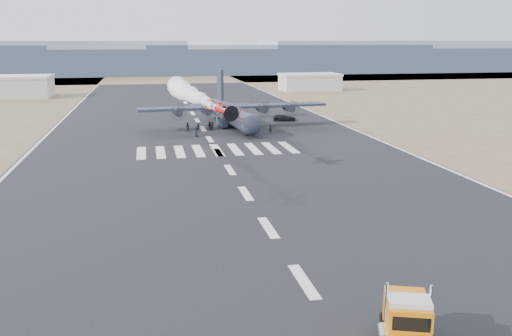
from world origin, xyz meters
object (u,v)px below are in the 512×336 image
object	(u,v)px
support_vehicle	(284,118)
crew_g	(252,127)
hangar_right	(310,82)
crew_d	(258,124)
aerobatic_biplane	(224,110)
crew_e	(196,132)
semi_truck	(408,326)
crew_f	(210,126)
transport_aircraft	(232,113)
crew_b	(187,127)
crew_a	(271,129)
crew_h	(213,126)
hangar_left	(10,86)
crew_c	(198,127)

from	to	relation	value
support_vehicle	crew_g	size ratio (longest dim) A/B	2.85
hangar_right	crew_d	size ratio (longest dim) A/B	11.85
aerobatic_biplane	crew_g	distance (m)	33.21
support_vehicle	crew_e	size ratio (longest dim) A/B	2.85
semi_truck	support_vehicle	size ratio (longest dim) A/B	1.47
crew_e	crew_f	distance (m)	7.77
transport_aircraft	crew_b	world-z (taller)	transport_aircraft
crew_b	crew_g	size ratio (longest dim) A/B	1.00
crew_a	crew_f	xyz separation A→B (m)	(-10.98, 6.00, -0.01)
aerobatic_biplane	support_vehicle	distance (m)	48.90
crew_d	crew_h	world-z (taller)	crew_d
crew_f	crew_a	bearing A→B (deg)	106.23
semi_truck	transport_aircraft	size ratio (longest dim) A/B	0.20
crew_a	crew_e	bearing A→B (deg)	161.25
hangar_left	transport_aircraft	world-z (taller)	transport_aircraft
semi_truck	crew_d	xyz separation A→B (m)	(7.92, 80.17, -0.78)
aerobatic_biplane	hangar_left	bearing A→B (deg)	107.97
transport_aircraft	crew_c	xyz separation A→B (m)	(-7.49, -5.61, -1.95)
crew_g	crew_h	xyz separation A→B (m)	(-7.10, 3.69, -0.07)
support_vehicle	semi_truck	bearing A→B (deg)	-179.90
aerobatic_biplane	crew_d	world-z (taller)	aerobatic_biplane
transport_aircraft	crew_a	world-z (taller)	transport_aircraft
hangar_right	crew_g	size ratio (longest dim) A/B	11.34
transport_aircraft	crew_a	xyz separation A→B (m)	(5.92, -9.67, -1.98)
crew_d	crew_b	bearing A→B (deg)	115.54
aerobatic_biplane	transport_aircraft	world-z (taller)	transport_aircraft
hangar_left	crew_e	size ratio (longest dim) A/B	13.56
hangar_right	crew_e	distance (m)	99.35
hangar_right	crew_a	size ratio (longest dim) A/B	11.62
semi_truck	crew_g	world-z (taller)	semi_truck
crew_b	crew_h	world-z (taller)	crew_b
crew_e	crew_g	world-z (taller)	same
crew_g	semi_truck	bearing A→B (deg)	114.72
hangar_right	hangar_left	bearing A→B (deg)	-177.08
crew_a	crew_h	distance (m)	11.94
hangar_left	crew_h	bearing A→B (deg)	-54.34
crew_d	support_vehicle	bearing A→B (deg)	-18.24
crew_b	crew_e	distance (m)	5.96
aerobatic_biplane	support_vehicle	world-z (taller)	aerobatic_biplane
crew_c	crew_g	size ratio (longest dim) A/B	1.01
hangar_left	crew_h	xyz separation A→B (m)	(53.78, -74.97, -2.57)
semi_truck	crew_e	world-z (taller)	semi_truck
crew_c	crew_e	world-z (taller)	crew_c
hangar_left	crew_c	world-z (taller)	hangar_left
hangar_left	crew_g	xyz separation A→B (m)	(60.89, -78.66, -2.50)
support_vehicle	crew_e	distance (m)	26.67
crew_g	crew_d	bearing A→B (deg)	-90.63
transport_aircraft	crew_b	xyz separation A→B (m)	(-9.50, -4.83, -1.96)
hangar_right	crew_g	bearing A→B (deg)	-113.92
crew_a	crew_g	xyz separation A→B (m)	(-3.27, 2.21, 0.02)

